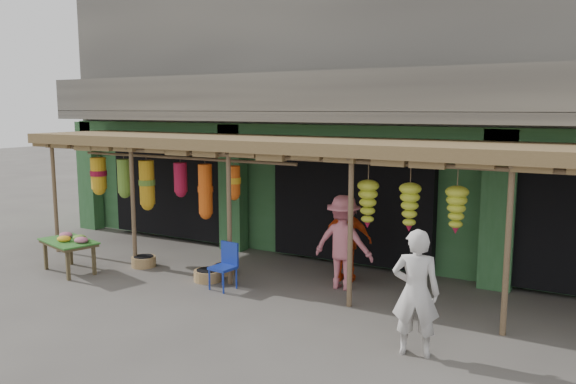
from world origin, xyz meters
The scene contains 11 objects.
ground centered at (0.00, 0.00, 0.00)m, with size 80.00×80.00×0.00m, color #514C47.
building centered at (0.00, 4.87, 3.37)m, with size 16.40×6.80×7.00m.
awning centered at (-0.16, 0.80, 2.58)m, with size 14.00×2.70×2.79m.
flower_table centered at (-4.84, -1.18, 0.63)m, with size 1.46×1.08×0.78m.
blue_chair centered at (-1.41, -0.46, 0.49)m, with size 0.46×0.47×0.87m.
basket_left centered at (-3.82, -0.14, 0.11)m, with size 0.52×0.52×0.22m, color #8C613F.
basket_mid centered at (-2.00, -0.25, 0.11)m, with size 0.56×0.56×0.21m, color brown.
basket_right centered at (-2.00, 0.28, 0.10)m, with size 0.42×0.42×0.19m, color olive.
person_front centered at (2.54, -1.52, 0.89)m, with size 0.65×0.42×1.77m, color beige.
person_vendor centered at (0.38, 1.09, 0.82)m, with size 0.96×0.40×1.63m, color #E94B16.
person_shopper centered at (0.50, 0.64, 0.89)m, with size 1.15×0.66×1.78m, color #CC6C7A.
Camera 1 is at (4.67, -8.75, 3.37)m, focal length 35.00 mm.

